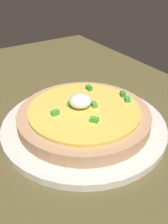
# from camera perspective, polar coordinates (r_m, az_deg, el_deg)

# --- Properties ---
(dining_table) EXTENTS (1.16, 0.73, 0.02)m
(dining_table) POSITION_cam_1_polar(r_m,az_deg,el_deg) (0.39, -1.58, -11.56)
(dining_table) COLOR brown
(dining_table) RESTS_ON ground
(plate) EXTENTS (0.29, 0.29, 0.01)m
(plate) POSITION_cam_1_polar(r_m,az_deg,el_deg) (0.44, -0.00, -2.86)
(plate) COLOR silver
(plate) RESTS_ON dining_table
(pizza) EXTENTS (0.23, 0.23, 0.05)m
(pizza) POSITION_cam_1_polar(r_m,az_deg,el_deg) (0.43, -0.01, -0.67)
(pizza) COLOR tan
(pizza) RESTS_ON plate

